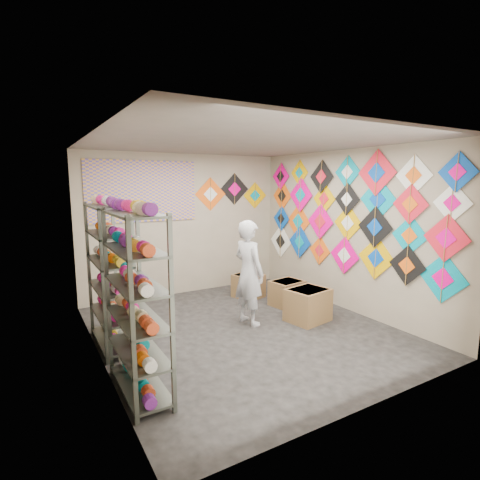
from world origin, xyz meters
TOP-DOWN VIEW (x-y plane):
  - ground at (0.00, 0.00)m, footprint 4.50×4.50m
  - room_walls at (0.00, 0.00)m, footprint 4.50×4.50m
  - shelf_rack_front at (-1.78, -0.85)m, footprint 0.40×1.10m
  - shelf_rack_back at (-1.78, 0.45)m, footprint 0.40×1.10m
  - string_spools at (-1.78, -0.20)m, footprint 0.12×2.36m
  - kite_wall_display at (1.98, 0.01)m, footprint 0.06×4.26m
  - back_wall_kites at (1.03, 2.24)m, footprint 1.66×0.02m
  - poster at (-0.80, 2.23)m, footprint 2.00×0.01m
  - shopkeeper at (0.20, 0.21)m, footprint 0.70×0.56m
  - carton_a at (1.06, -0.17)m, footprint 0.70×0.61m
  - carton_b at (1.24, 0.59)m, footprint 0.60×0.51m
  - carton_c at (0.90, 1.35)m, footprint 0.59×0.61m

SIDE VIEW (x-z plane):
  - ground at x=0.00m, z-range 0.00..0.00m
  - carton_c at x=0.90m, z-range 0.00..0.43m
  - carton_b at x=1.24m, z-range 0.00..0.44m
  - carton_a at x=1.06m, z-range 0.00..0.51m
  - shopkeeper at x=0.20m, z-range 0.00..1.61m
  - shelf_rack_front at x=-1.78m, z-range 0.00..1.90m
  - shelf_rack_back at x=-1.78m, z-range 0.00..1.90m
  - string_spools at x=-1.78m, z-range 0.99..1.11m
  - kite_wall_display at x=1.98m, z-range 0.56..2.65m
  - room_walls at x=0.00m, z-range -0.61..3.89m
  - back_wall_kites at x=1.03m, z-range 1.57..2.33m
  - poster at x=-0.80m, z-range 1.45..2.55m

